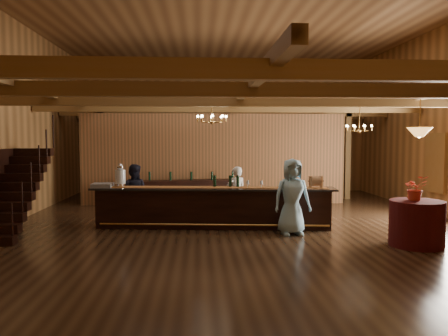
{
  "coord_description": "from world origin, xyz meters",
  "views": [
    {
      "loc": [
        -1.04,
        -11.41,
        2.29
      ],
      "look_at": [
        -0.34,
        0.37,
        1.46
      ],
      "focal_mm": 35.0,
      "sensor_mm": 36.0,
      "label": 1
    }
  ],
  "objects": [
    {
      "name": "backroom_boxes",
      "position": [
        -0.29,
        5.5,
        0.53
      ],
      "size": [
        4.1,
        0.6,
        1.1
      ],
      "color": "black",
      "rests_on": "floor"
    },
    {
      "name": "bartender",
      "position": [
        -0.01,
        0.36,
        0.75
      ],
      "size": [
        0.63,
        0.51,
        1.51
      ],
      "primitive_type": "imported",
      "rotation": [
        0.0,
        0.0,
        3.45
      ],
      "color": "white",
      "rests_on": "floor"
    },
    {
      "name": "window_right_back",
      "position": [
        5.95,
        1.0,
        1.55
      ],
      "size": [
        0.12,
        1.05,
        1.75
      ],
      "primitive_type": "cube",
      "color": "white",
      "rests_on": "wall_right"
    },
    {
      "name": "backbar_shelf",
      "position": [
        -1.27,
        3.01,
        0.44
      ],
      "size": [
        3.18,
        1.01,
        0.88
      ],
      "primitive_type": "cube",
      "rotation": [
        0.0,
        0.0,
        0.17
      ],
      "color": "black",
      "rests_on": "floor"
    },
    {
      "name": "support_posts",
      "position": [
        0.0,
        -0.5,
        1.6
      ],
      "size": [
        9.2,
        10.2,
        3.2
      ],
      "color": "brown",
      "rests_on": "floor"
    },
    {
      "name": "staff_second",
      "position": [
        -2.78,
        0.37,
        0.79
      ],
      "size": [
        0.84,
        0.69,
        1.58
      ],
      "primitive_type": "imported",
      "rotation": [
        0.0,
        0.0,
        3.01
      ],
      "color": "black",
      "rests_on": "floor"
    },
    {
      "name": "beam_grid",
      "position": [
        0.0,
        0.51,
        3.24
      ],
      "size": [
        11.9,
        13.9,
        0.39
      ],
      "color": "brown",
      "rests_on": "wall_left"
    },
    {
      "name": "chandelier_right",
      "position": [
        3.78,
        1.43,
        2.58
      ],
      "size": [
        0.8,
        0.8,
        0.77
      ],
      "color": "gold",
      "rests_on": "beam_grid"
    },
    {
      "name": "partition_wall",
      "position": [
        -0.5,
        3.5,
        1.55
      ],
      "size": [
        9.0,
        0.18,
        3.1
      ],
      "primitive_type": "cube",
      "color": "brown",
      "rests_on": "floor"
    },
    {
      "name": "guest",
      "position": [
        1.16,
        -1.34,
        0.9
      ],
      "size": [
        0.93,
        0.66,
        1.8
      ],
      "primitive_type": "imported",
      "rotation": [
        0.0,
        0.0,
        0.11
      ],
      "color": "#96CBE7",
      "rests_on": "floor"
    },
    {
      "name": "wall_left",
      "position": [
        -6.0,
        0.0,
        2.75
      ],
      "size": [
        0.1,
        14.0,
        5.5
      ],
      "primitive_type": "cube",
      "color": "#A3703C",
      "rests_on": "floor"
    },
    {
      "name": "bar_bottle_1",
      "position": [
        -0.23,
        -0.36,
        1.17
      ],
      "size": [
        0.07,
        0.07,
        0.3
      ],
      "primitive_type": "cylinder",
      "color": "black",
      "rests_on": "tasting_bar"
    },
    {
      "name": "table_vase",
      "position": [
        3.49,
        -2.46,
        1.12
      ],
      "size": [
        0.18,
        0.18,
        0.31
      ],
      "primitive_type": "imported",
      "rotation": [
        0.0,
        0.0,
        -0.17
      ],
      "color": "gold",
      "rests_on": "round_table"
    },
    {
      "name": "round_table",
      "position": [
        3.56,
        -2.57,
        0.48
      ],
      "size": [
        1.11,
        1.11,
        0.96
      ],
      "primitive_type": "cylinder",
      "color": "#3F090B",
      "rests_on": "floor"
    },
    {
      "name": "raffle_drum",
      "position": [
        1.89,
        -0.74,
        1.2
      ],
      "size": [
        0.34,
        0.24,
        0.3
      ],
      "color": "brown",
      "rests_on": "tasting_bar"
    },
    {
      "name": "ceiling",
      "position": [
        0.0,
        0.0,
        5.5
      ],
      "size": [
        14.0,
        14.0,
        0.0
      ],
      "primitive_type": "plane",
      "rotation": [
        3.14,
        0.0,
        0.0
      ],
      "color": "brown",
      "rests_on": "wall_back"
    },
    {
      "name": "table_flowers",
      "position": [
        3.51,
        -2.57,
        1.23
      ],
      "size": [
        0.51,
        0.45,
        0.53
      ],
      "primitive_type": "imported",
      "rotation": [
        0.0,
        0.0,
        0.08
      ],
      "color": "#C9412C",
      "rests_on": "round_table"
    },
    {
      "name": "floor",
      "position": [
        0.0,
        0.0,
        0.0
      ],
      "size": [
        14.0,
        14.0,
        0.0
      ],
      "primitive_type": "plane",
      "color": "#3D2818",
      "rests_on": "ground"
    },
    {
      "name": "wall_front",
      "position": [
        0.0,
        -7.0,
        2.75
      ],
      "size": [
        12.0,
        0.1,
        5.5
      ],
      "primitive_type": "cube",
      "color": "#A3703C",
      "rests_on": "floor"
    },
    {
      "name": "pendant_lamp",
      "position": [
        3.56,
        -2.57,
        2.4
      ],
      "size": [
        0.52,
        0.52,
        0.9
      ],
      "color": "gold",
      "rests_on": "beam_grid"
    },
    {
      "name": "tasting_bar",
      "position": [
        -0.67,
        -0.44,
        0.52
      ],
      "size": [
        6.2,
        1.39,
        1.04
      ],
      "rotation": [
        0.0,
        0.0,
        -0.1
      ],
      "color": "black",
      "rests_on": "floor"
    },
    {
      "name": "beverage_dispenser",
      "position": [
        -3.04,
        -0.15,
        1.31
      ],
      "size": [
        0.26,
        0.26,
        0.6
      ],
      "color": "silver",
      "rests_on": "tasting_bar"
    },
    {
      "name": "wall_back",
      "position": [
        0.0,
        7.0,
        2.75
      ],
      "size": [
        12.0,
        0.1,
        5.5
      ],
      "primitive_type": "cube",
      "color": "#A3703C",
      "rests_on": "floor"
    },
    {
      "name": "chandelier_left",
      "position": [
        -0.67,
        0.37,
        2.8
      ],
      "size": [
        0.8,
        0.8,
        0.56
      ],
      "color": "gold",
      "rests_on": "beam_grid"
    },
    {
      "name": "staircase",
      "position": [
        -5.45,
        -0.74,
        1.0
      ],
      "size": [
        1.0,
        2.8,
        2.0
      ],
      "color": "black",
      "rests_on": "floor"
    },
    {
      "name": "floor_plant",
      "position": [
        3.18,
        3.74,
        0.67
      ],
      "size": [
        0.79,
        0.67,
        1.33
      ],
      "primitive_type": "imported",
      "rotation": [
        0.0,
        0.0,
        -0.11
      ],
      "color": "#3F7A2A",
      "rests_on": "floor"
    },
    {
      "name": "glass_rack_tray",
      "position": [
        -3.48,
        -0.2,
        1.07
      ],
      "size": [
        0.5,
        0.5,
        0.1
      ],
      "primitive_type": "cube",
      "color": "gray",
      "rests_on": "tasting_bar"
    },
    {
      "name": "bar_bottle_0",
      "position": [
        -0.62,
        -0.32,
        1.17
      ],
      "size": [
        0.07,
        0.07,
        0.3
      ],
      "primitive_type": "cylinder",
      "color": "black",
      "rests_on": "tasting_bar"
    },
    {
      "name": "bar_bottle_2",
      "position": [
        -0.04,
        -0.38,
        1.17
      ],
      "size": [
        0.07,
        0.07,
        0.3
      ],
      "primitive_type": "cylinder",
      "color": "black",
      "rests_on": "tasting_bar"
    }
  ]
}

